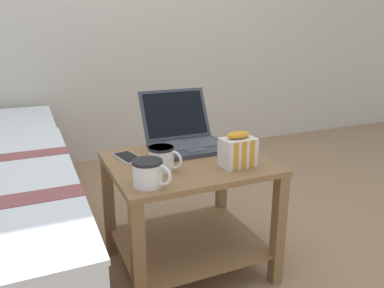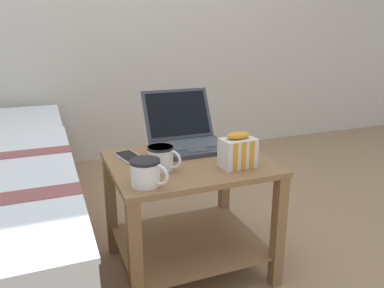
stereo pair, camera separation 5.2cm
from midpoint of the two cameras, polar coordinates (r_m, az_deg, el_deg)
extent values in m
plane|color=#937556|center=(1.73, -1.47, -18.13)|extent=(8.00, 8.00, 0.00)
cube|color=olive|center=(1.51, -1.60, -2.91)|extent=(0.62, 0.53, 0.02)
cube|color=olive|center=(1.66, -1.50, -14.65)|extent=(0.58, 0.49, 0.02)
cube|color=olive|center=(1.34, -9.33, -17.85)|extent=(0.04, 0.04, 0.47)
cube|color=olive|center=(1.55, 12.02, -12.82)|extent=(0.04, 0.04, 0.47)
cube|color=olive|center=(1.75, -13.38, -9.32)|extent=(0.04, 0.04, 0.47)
cube|color=olive|center=(1.91, 3.70, -6.48)|extent=(0.04, 0.04, 0.47)
cube|color=#333842|center=(1.63, -1.22, -0.56)|extent=(0.32, 0.24, 0.02)
cube|color=#424751|center=(1.65, -1.47, -0.04)|extent=(0.27, 0.13, 0.00)
cube|color=#424751|center=(1.57, -0.29, -0.88)|extent=(0.09, 0.05, 0.00)
cube|color=#333842|center=(1.76, -3.44, 4.60)|extent=(0.32, 0.11, 0.22)
cube|color=black|center=(1.76, -3.39, 4.64)|extent=(0.29, 0.10, 0.19)
cube|color=black|center=(1.73, -5.29, 2.48)|extent=(0.03, 0.02, 0.04)
cube|color=red|center=(1.80, -1.09, 4.93)|extent=(0.04, 0.01, 0.03)
cube|color=silver|center=(1.74, -5.40, 3.15)|extent=(0.03, 0.02, 0.03)
cylinder|color=white|center=(1.40, -5.76, -2.20)|extent=(0.09, 0.09, 0.09)
cylinder|color=black|center=(1.38, -5.81, -0.64)|extent=(0.10, 0.10, 0.01)
cylinder|color=black|center=(1.39, -5.80, -0.99)|extent=(0.08, 0.08, 0.01)
torus|color=white|center=(1.37, -3.93, -2.43)|extent=(0.06, 0.06, 0.07)
cylinder|color=white|center=(1.26, -7.96, -4.43)|extent=(0.10, 0.10, 0.09)
cylinder|color=black|center=(1.25, -8.04, -2.71)|extent=(0.10, 0.10, 0.01)
cylinder|color=black|center=(1.25, -8.02, -3.10)|extent=(0.09, 0.09, 0.01)
torus|color=white|center=(1.23, -5.85, -4.77)|extent=(0.06, 0.06, 0.07)
cube|color=silver|center=(1.43, 5.96, -1.26)|extent=(0.14, 0.09, 0.11)
cube|color=orange|center=(1.38, 5.69, -1.98)|extent=(0.02, 0.00, 0.11)
cube|color=orange|center=(1.40, 6.93, -1.76)|extent=(0.02, 0.00, 0.11)
cube|color=orange|center=(1.42, 8.14, -1.54)|extent=(0.02, 0.00, 0.11)
ellipsoid|color=orange|center=(1.41, 6.04, 1.39)|extent=(0.10, 0.06, 0.03)
cube|color=#B7BABC|center=(1.55, -10.69, -2.05)|extent=(0.11, 0.16, 0.01)
cube|color=black|center=(1.55, -10.70, -1.87)|extent=(0.09, 0.15, 0.00)
camera|label=1|loc=(0.03, -91.04, -0.32)|focal=35.00mm
camera|label=2|loc=(0.03, 88.96, 0.32)|focal=35.00mm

